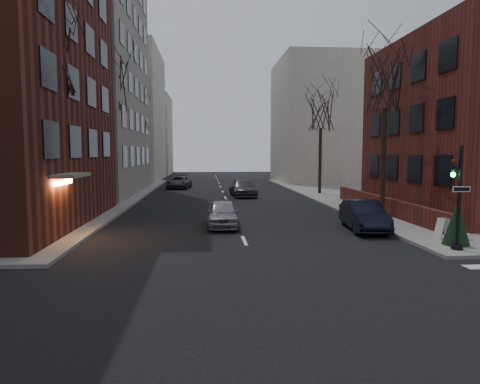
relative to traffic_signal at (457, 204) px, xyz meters
name	(u,v)px	position (x,y,z in m)	size (l,w,h in m)	color
building_left_tan	(32,39)	(-24.94, 25.01, 12.09)	(18.00, 18.00, 28.00)	gray
low_wall_right	(383,205)	(1.36, 10.01, -1.26)	(0.35, 16.00, 1.00)	maroon
building_distant_la	(109,116)	(-22.94, 46.01, 7.09)	(14.00, 16.00, 18.00)	beige
building_distant_ra	(330,122)	(7.06, 41.01, 6.09)	(14.00, 14.00, 16.00)	beige
building_distant_lb	(142,135)	(-20.94, 63.01, 5.09)	(10.00, 12.00, 14.00)	beige
traffic_signal	(457,204)	(0.00, 0.00, 0.00)	(0.76, 0.44, 4.00)	black
tree_left_a	(48,51)	(-16.74, 5.01, 6.56)	(4.18, 4.18, 10.26)	#2D231C
tree_left_b	(108,84)	(-16.74, 17.01, 7.00)	(4.40, 4.40, 10.80)	#2D231C
tree_left_c	(138,113)	(-16.74, 31.01, 6.12)	(3.96, 3.96, 9.72)	#2D231C
tree_right_a	(386,81)	(0.86, 9.01, 6.12)	(3.96, 3.96, 9.72)	#2D231C
tree_right_b	(321,112)	(0.86, 23.01, 5.68)	(3.74, 3.74, 9.18)	#2D231C
streetlamp_near	(105,147)	(-16.14, 13.01, 2.33)	(0.36, 0.36, 6.28)	black
streetlamp_far	(147,149)	(-16.14, 33.01, 2.33)	(0.36, 0.36, 6.28)	black
parked_sedan	(364,216)	(-1.74, 5.07, -1.16)	(1.57, 4.51, 1.49)	black
car_lane_silver	(223,214)	(-8.74, 6.67, -1.21)	(1.64, 4.07, 1.39)	gray
car_lane_gray	(243,188)	(-6.33, 22.15, -1.18)	(2.04, 5.02, 1.46)	#3A3B3F
car_lane_far	(179,182)	(-12.51, 31.17, -1.25)	(2.19, 4.76, 1.32)	#3C3D41
sandwich_board	(443,228)	(0.63, 1.98, -1.30)	(0.41, 0.57, 0.92)	silver
evergreen_shrub	(457,223)	(0.50, 0.79, -0.87)	(1.06, 1.06, 1.77)	black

